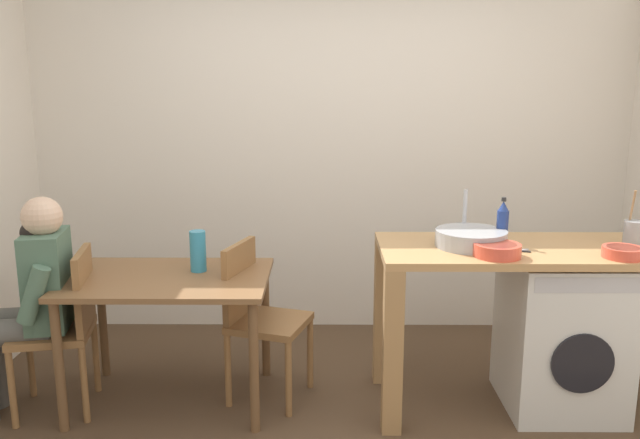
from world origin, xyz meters
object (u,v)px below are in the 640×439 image
object	(u,v)px
dining_table	(169,293)
mixing_bowl	(497,249)
chair_opposite	(257,312)
bottle_tall_green	(502,223)
utensil_crock	(634,232)
washing_machine	(562,333)
vase	(198,251)
seated_person	(32,295)
chair_person_seat	(66,322)
colander	(623,252)

from	to	relation	value
dining_table	mixing_bowl	distance (m)	1.78
dining_table	chair_opposite	world-z (taller)	chair_opposite
bottle_tall_green	utensil_crock	distance (m)	0.72
washing_machine	vase	distance (m)	2.07
vase	seated_person	bearing A→B (deg)	-165.89
seated_person	bottle_tall_green	size ratio (longest dim) A/B	4.64
chair_opposite	utensil_crock	bearing A→B (deg)	106.05
chair_opposite	mixing_bowl	xyz separation A→B (m)	(1.25, -0.31, 0.45)
seated_person	bottle_tall_green	distance (m)	2.56
dining_table	bottle_tall_green	bearing A→B (deg)	0.51
bottle_tall_green	vase	bearing A→B (deg)	177.13
chair_opposite	vase	xyz separation A→B (m)	(-0.33, 0.03, 0.35)
dining_table	mixing_bowl	world-z (taller)	mixing_bowl
chair_person_seat	seated_person	distance (m)	0.23
chair_person_seat	utensil_crock	distance (m)	3.12
vase	chair_opposite	bearing A→B (deg)	-4.76
colander	mixing_bowl	bearing A→B (deg)	178.17
mixing_bowl	bottle_tall_green	bearing A→B (deg)	70.20
utensil_crock	vase	world-z (taller)	utensil_crock
vase	washing_machine	bearing A→B (deg)	-3.89
chair_opposite	seated_person	world-z (taller)	seated_person
chair_person_seat	utensil_crock	xyz separation A→B (m)	(3.08, 0.10, 0.48)
utensil_crock	colander	distance (m)	0.33
dining_table	colander	xyz separation A→B (m)	(2.36, -0.25, 0.31)
chair_opposite	colander	size ratio (longest dim) A/B	4.50
washing_machine	colander	xyz separation A→B (m)	(0.19, -0.22, 0.52)
seated_person	dining_table	bearing A→B (deg)	-90.72
utensil_crock	colander	size ratio (longest dim) A/B	1.50
chair_opposite	colander	world-z (taller)	colander
chair_person_seat	seated_person	size ratio (longest dim) A/B	0.75
washing_machine	mixing_bowl	xyz separation A→B (m)	(-0.44, -0.20, 0.53)
washing_machine	utensil_crock	distance (m)	0.67
dining_table	bottle_tall_green	world-z (taller)	bottle_tall_green
mixing_bowl	colander	bearing A→B (deg)	-1.83
vase	utensil_crock	bearing A→B (deg)	-2.04
bottle_tall_green	mixing_bowl	world-z (taller)	bottle_tall_green
washing_machine	utensil_crock	bearing A→B (deg)	8.10
chair_person_seat	bottle_tall_green	xyz separation A→B (m)	(2.37, 0.10, 0.53)
colander	vase	distance (m)	2.24
seated_person	washing_machine	distance (m)	2.89
chair_opposite	mixing_bowl	world-z (taller)	mixing_bowl
dining_table	utensil_crock	world-z (taller)	utensil_crock
colander	utensil_crock	bearing A→B (deg)	56.30
bottle_tall_green	vase	size ratio (longest dim) A/B	1.12
mixing_bowl	vase	bearing A→B (deg)	168.05
chair_person_seat	bottle_tall_green	size ratio (longest dim) A/B	3.48
colander	dining_table	bearing A→B (deg)	173.83
chair_person_seat	utensil_crock	bearing A→B (deg)	-98.09
washing_machine	colander	bearing A→B (deg)	-49.26
chair_person_seat	mixing_bowl	distance (m)	2.33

